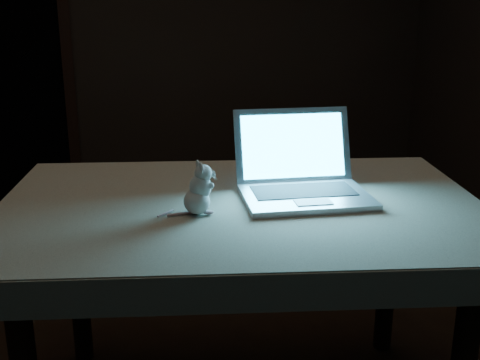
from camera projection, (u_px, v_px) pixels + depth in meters
name	position (u px, v px, depth m)	size (l,w,h in m)	color
back_wall	(149.00, 25.00, 4.52)	(4.50, 0.04, 2.60)	black
table	(241.00, 312.00, 2.18)	(1.54, 0.99, 0.83)	black
tablecloth	(228.00, 224.00, 2.01)	(1.65, 1.10, 0.11)	#B8AB95
laptop	(307.00, 159.00, 2.03)	(0.43, 0.38, 0.29)	#AFAFB3
plush_mouse	(197.00, 188.00, 1.92)	(0.13, 0.13, 0.17)	silver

